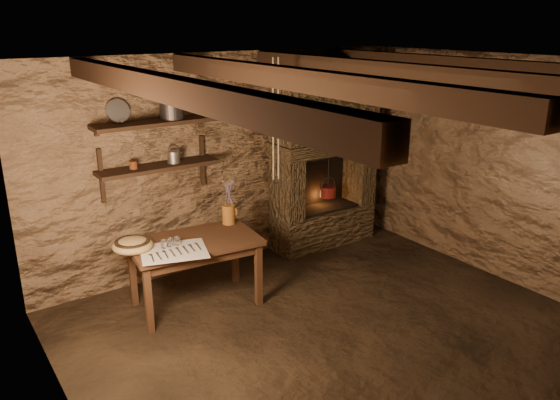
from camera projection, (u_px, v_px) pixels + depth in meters
floor at (337, 334)px, 4.96m from camera, size 4.50×4.50×0.00m
back_wall at (225, 162)px, 6.14m from camera, size 4.50×0.04×2.40m
left_wall at (64, 278)px, 3.37m from camera, size 0.04×4.00×2.40m
right_wall at (503, 170)px, 5.79m from camera, size 0.04×4.00×2.40m
ceiling at (347, 63)px, 4.20m from camera, size 4.50×4.00×0.04m
beam_far_left at (165, 88)px, 3.42m from camera, size 0.14×3.95×0.16m
beam_mid_left at (294, 79)px, 3.96m from camera, size 0.14×3.95×0.16m
beam_mid_right at (392, 72)px, 4.50m from camera, size 0.14×3.95×0.16m
beam_far_right at (469, 66)px, 5.04m from camera, size 0.14×3.95×0.16m
shelf_lower at (159, 167)px, 5.53m from camera, size 1.25×0.30×0.04m
shelf_upper at (156, 123)px, 5.39m from camera, size 1.25×0.30×0.04m
hearth at (324, 149)px, 6.63m from camera, size 1.43×0.51×2.30m
work_table at (195, 270)px, 5.37m from camera, size 1.29×0.83×0.70m
linen_cloth at (174, 251)px, 4.99m from camera, size 0.70×0.63×0.01m
pewter_cutlery_row at (175, 251)px, 4.97m from camera, size 0.53×0.33×0.01m
drinking_glasses at (170, 243)px, 5.08m from camera, size 0.19×0.06×0.08m
stoneware_jug at (229, 205)px, 5.63m from camera, size 0.15×0.13×0.47m
wooden_bowl at (133, 246)px, 5.02m from camera, size 0.40×0.40×0.13m
iron_stockpot at (172, 110)px, 5.45m from camera, size 0.31×0.31×0.18m
tin_pan at (118, 111)px, 5.24m from camera, size 0.24×0.12×0.23m
small_kettle at (174, 157)px, 5.59m from camera, size 0.20×0.17×0.19m
rusty_tin at (133, 165)px, 5.37m from camera, size 0.09×0.09×0.08m
red_pot at (328, 191)px, 6.77m from camera, size 0.22×0.20×0.54m
hanging_ropes at (276, 120)px, 5.24m from camera, size 0.08×0.08×1.20m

